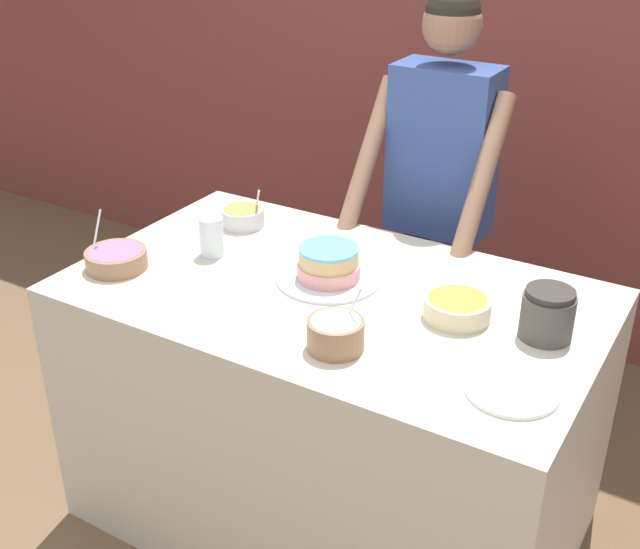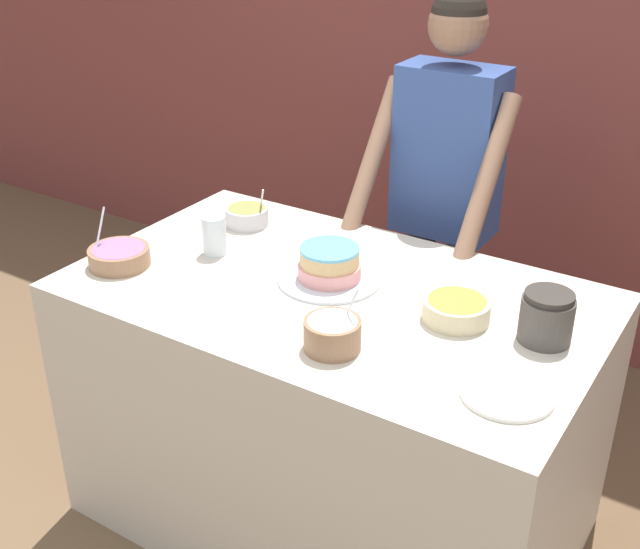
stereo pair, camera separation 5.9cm
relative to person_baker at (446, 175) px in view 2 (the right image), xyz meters
The scene contains 11 objects.
wall_back 0.86m from the person_baker, 91.39° to the left, with size 10.00×0.05×2.60m.
counter 0.96m from the person_baker, 91.51° to the right, with size 1.62×0.96×0.91m.
person_baker is the anchor object (origin of this frame).
cake 0.72m from the person_baker, 94.98° to the right, with size 0.33×0.33×0.11m.
frosting_bowl_olive 0.74m from the person_baker, 137.35° to the right, with size 0.16×0.16×0.15m.
frosting_bowl_orange 0.82m from the person_baker, 62.76° to the right, with size 0.19×0.19×0.06m.
frosting_bowl_white 1.06m from the person_baker, 81.58° to the right, with size 0.16×0.16×0.18m.
frosting_bowl_purple 1.21m from the person_baker, 125.04° to the right, with size 0.20×0.20×0.18m.
drinking_glass 0.90m from the person_baker, 123.13° to the right, with size 0.08×0.08×0.13m.
ceramic_plate 1.18m from the person_baker, 57.66° to the right, with size 0.23×0.23×0.01m.
stoneware_jar 0.93m from the person_baker, 48.20° to the right, with size 0.15×0.15×0.14m.
Camera 2 is at (1.13, -1.36, 2.08)m, focal length 45.00 mm.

